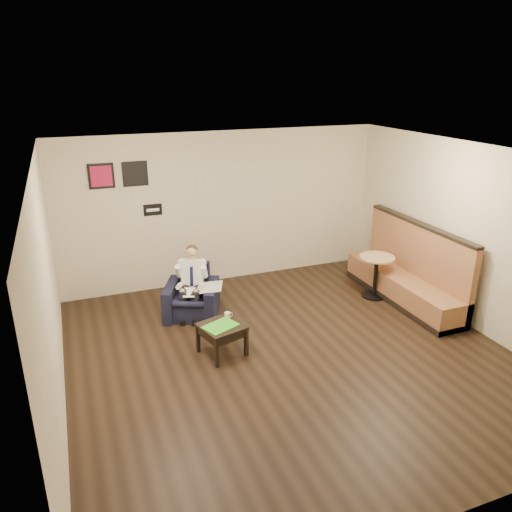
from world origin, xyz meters
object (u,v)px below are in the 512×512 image
object	(u,v)px
side_table	(222,339)
smartphone	(218,320)
seated_man	(190,287)
banquette	(405,264)
armchair	(192,293)
green_folder	(220,326)
coffee_mug	(227,315)
cafe_table	(375,277)

from	to	relation	value
side_table	smartphone	size ratio (longest dim) A/B	3.93
seated_man	banquette	distance (m)	3.67
armchair	seated_man	size ratio (longest dim) A/B	0.75
green_folder	coffee_mug	size ratio (longest dim) A/B	4.74
coffee_mug	smartphone	distance (m)	0.14
armchair	coffee_mug	world-z (taller)	armchair
smartphone	cafe_table	distance (m)	3.18
armchair	coffee_mug	xyz separation A→B (m)	(0.23, -1.16, 0.10)
seated_man	side_table	distance (m)	1.28
side_table	banquette	size ratio (longest dim) A/B	0.21
banquette	seated_man	bearing A→B (deg)	169.50
armchair	green_folder	size ratio (longest dim) A/B	1.82
cafe_table	seated_man	bearing A→B (deg)	173.48
seated_man	cafe_table	size ratio (longest dim) A/B	1.45
side_table	smartphone	bearing A→B (deg)	88.11
seated_man	coffee_mug	bearing A→B (deg)	-52.06
seated_man	green_folder	world-z (taller)	seated_man
armchair	smartphone	distance (m)	1.17
armchair	green_folder	xyz separation A→B (m)	(0.07, -1.36, 0.06)
coffee_mug	cafe_table	bearing A→B (deg)	13.24
armchair	seated_man	bearing A→B (deg)	-90.00
seated_man	cafe_table	distance (m)	3.27
green_folder	coffee_mug	distance (m)	0.26
smartphone	side_table	bearing A→B (deg)	-97.35
seated_man	side_table	size ratio (longest dim) A/B	1.98
cafe_table	smartphone	bearing A→B (deg)	-167.39
green_folder	smartphone	distance (m)	0.20
cafe_table	side_table	bearing A→B (deg)	-164.49
green_folder	coffee_mug	bearing A→B (deg)	49.15
green_folder	cafe_table	world-z (taller)	cafe_table
green_folder	side_table	bearing A→B (deg)	49.15
side_table	cafe_table	size ratio (longest dim) A/B	0.73
side_table	green_folder	xyz separation A→B (m)	(-0.02, -0.03, 0.23)
armchair	side_table	world-z (taller)	armchair
side_table	banquette	bearing A→B (deg)	9.20
coffee_mug	cafe_table	world-z (taller)	cafe_table
green_folder	banquette	xyz separation A→B (m)	(3.50, 0.59, 0.22)
smartphone	banquette	xyz separation A→B (m)	(3.47, 0.40, 0.22)
side_table	banquette	distance (m)	3.55
smartphone	seated_man	bearing A→B (deg)	91.94
coffee_mug	cafe_table	distance (m)	3.05
banquette	cafe_table	xyz separation A→B (m)	(-0.37, 0.30, -0.30)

